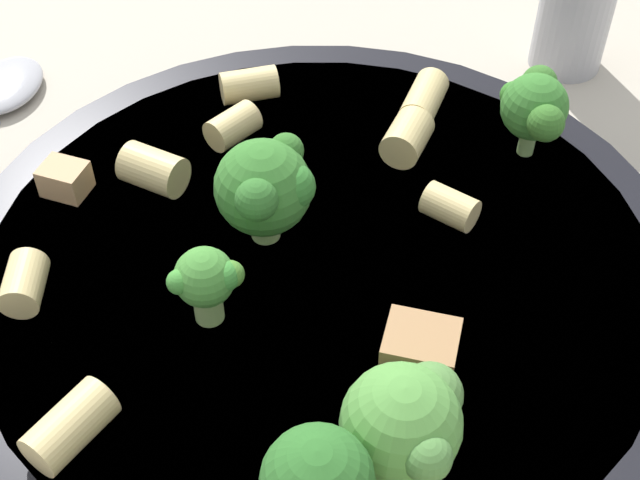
{
  "coord_description": "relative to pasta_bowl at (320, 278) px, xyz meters",
  "views": [
    {
      "loc": [
        0.11,
        0.21,
        0.29
      ],
      "look_at": [
        0.0,
        0.0,
        0.04
      ],
      "focal_mm": 50.0,
      "sensor_mm": 36.0,
      "label": 1
    }
  ],
  "objects": [
    {
      "name": "broccoli_floret_0",
      "position": [
        0.05,
        0.01,
        0.03
      ],
      "size": [
        0.03,
        0.02,
        0.03
      ],
      "color": "#93B766",
      "rests_on": "pasta_bowl"
    },
    {
      "name": "rigatoni_5",
      "position": [
        -0.08,
        -0.06,
        0.02
      ],
      "size": [
        0.03,
        0.03,
        0.02
      ],
      "primitive_type": "cylinder",
      "rotation": [
        1.57,
        0.0,
        2.29
      ],
      "color": "#E0C67F",
      "rests_on": "pasta_bowl"
    },
    {
      "name": "chicken_chunk_0",
      "position": [
        -0.01,
        0.06,
        0.02
      ],
      "size": [
        0.03,
        0.03,
        0.02
      ],
      "primitive_type": "cube",
      "rotation": [
        0.0,
        0.0,
        2.4
      ],
      "color": "#A87A4C",
      "rests_on": "pasta_bowl"
    },
    {
      "name": "rigatoni_0",
      "position": [
        0.04,
        -0.07,
        0.02
      ],
      "size": [
        0.03,
        0.03,
        0.02
      ],
      "primitive_type": "cylinder",
      "rotation": [
        1.57,
        0.0,
        0.6
      ],
      "color": "#E0C67F",
      "rests_on": "pasta_bowl"
    },
    {
      "name": "broccoli_floret_3",
      "position": [
        0.01,
        -0.02,
        0.04
      ],
      "size": [
        0.04,
        0.04,
        0.04
      ],
      "color": "#93B766",
      "rests_on": "pasta_bowl"
    },
    {
      "name": "rigatoni_4",
      "position": [
        -0.06,
        -0.04,
        0.02
      ],
      "size": [
        0.03,
        0.03,
        0.02
      ],
      "primitive_type": "cylinder",
      "rotation": [
        1.57,
        0.0,
        2.24
      ],
      "color": "#E0C67F",
      "rests_on": "pasta_bowl"
    },
    {
      "name": "pasta_bowl",
      "position": [
        0.0,
        0.0,
        0.0
      ],
      "size": [
        0.29,
        0.29,
        0.03
      ],
      "color": "black",
      "rests_on": "ground_plane"
    },
    {
      "name": "broccoli_floret_1",
      "position": [
        -0.11,
        -0.01,
        0.04
      ],
      "size": [
        0.03,
        0.03,
        0.04
      ],
      "color": "#84AD60",
      "rests_on": "pasta_bowl"
    },
    {
      "name": "chicken_chunk_1",
      "position": [
        0.08,
        -0.08,
        0.02
      ],
      "size": [
        0.02,
        0.02,
        0.01
      ],
      "primitive_type": "cube",
      "rotation": [
        0.0,
        0.0,
        2.31
      ],
      "color": "tan",
      "rests_on": "pasta_bowl"
    },
    {
      "name": "rigatoni_2",
      "position": [
        -0.06,
        0.01,
        0.02
      ],
      "size": [
        0.02,
        0.03,
        0.01
      ],
      "primitive_type": "cylinder",
      "rotation": [
        1.57,
        0.0,
        0.46
      ],
      "color": "#E0C67F",
      "rests_on": "pasta_bowl"
    },
    {
      "name": "rigatoni_7",
      "position": [
        0.11,
        0.03,
        0.02
      ],
      "size": [
        0.03,
        0.03,
        0.02
      ],
      "primitive_type": "cylinder",
      "rotation": [
        1.57,
        0.0,
        2.04
      ],
      "color": "#E0C67F",
      "rests_on": "pasta_bowl"
    },
    {
      "name": "broccoli_floret_2",
      "position": [
        0.02,
        0.09,
        0.03
      ],
      "size": [
        0.04,
        0.04,
        0.04
      ],
      "color": "#9EC175",
      "rests_on": "pasta_bowl"
    },
    {
      "name": "rigatoni_3",
      "position": [
        0.11,
        -0.03,
        0.02
      ],
      "size": [
        0.02,
        0.03,
        0.02
      ],
      "primitive_type": "cylinder",
      "rotation": [
        1.57,
        0.0,
        2.68
      ],
      "color": "#E0C67F",
      "rests_on": "pasta_bowl"
    },
    {
      "name": "rigatoni_6",
      "position": [
        0.0,
        -0.08,
        0.02
      ],
      "size": [
        0.03,
        0.02,
        0.01
      ],
      "primitive_type": "cylinder",
      "rotation": [
        1.57,
        0.0,
        1.89
      ],
      "color": "#E0C67F",
      "rests_on": "pasta_bowl"
    },
    {
      "name": "ground_plane",
      "position": [
        0.0,
        0.0,
        -0.02
      ],
      "size": [
        2.0,
        2.0,
        0.0
      ],
      "primitive_type": "plane",
      "color": "#BCB29E"
    },
    {
      "name": "rigatoni_1",
      "position": [
        -0.02,
        -0.11,
        0.02
      ],
      "size": [
        0.03,
        0.02,
        0.02
      ],
      "primitive_type": "cylinder",
      "rotation": [
        1.57,
        0.0,
        1.34
      ],
      "color": "#E0C67F",
      "rests_on": "pasta_bowl"
    }
  ]
}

